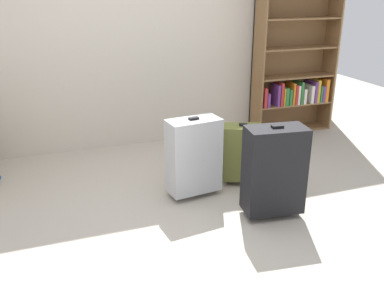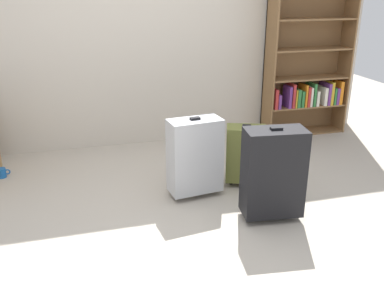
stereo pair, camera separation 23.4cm
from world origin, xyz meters
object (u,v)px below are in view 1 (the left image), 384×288
bookshelf (296,44)px  suitcase_black (274,170)px  suitcase_silver (194,156)px  suitcase_olive (242,152)px

bookshelf → suitcase_black: (-1.31, -1.87, -0.70)m
bookshelf → suitcase_silver: (-1.80, -1.33, -0.72)m
suitcase_olive → bookshelf: bearing=44.0°
bookshelf → suitcase_olive: size_ratio=3.53×
suitcase_olive → suitcase_black: size_ratio=0.76×
suitcase_silver → suitcase_olive: suitcase_silver is taller
suitcase_olive → suitcase_black: (-0.03, -0.64, 0.09)m
suitcase_black → suitcase_olive: bearing=87.4°
suitcase_black → suitcase_silver: bearing=131.5°
suitcase_silver → suitcase_olive: 0.53m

